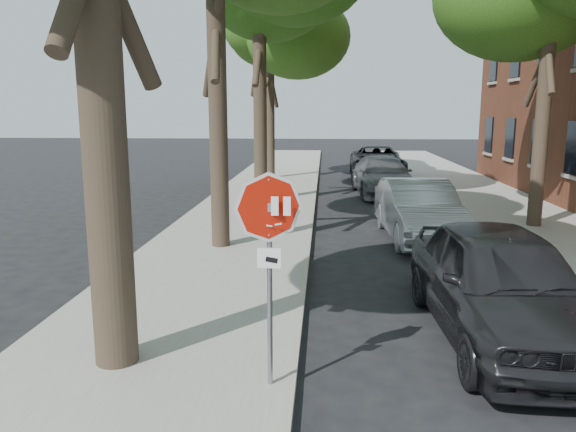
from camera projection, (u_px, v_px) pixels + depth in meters
name	position (u px, v px, depth m)	size (l,w,h in m)	color
ground	(327.00, 394.00, 6.85)	(120.00, 120.00, 0.00)	black
sidewalk_left	(251.00, 211.00, 18.76)	(4.00, 55.00, 0.12)	gray
sidewalk_right	(511.00, 214.00, 18.22)	(4.00, 55.00, 0.12)	gray
curb_left	(312.00, 212.00, 18.63)	(0.12, 55.00, 0.13)	#9E9384
curb_right	(447.00, 214.00, 18.35)	(0.12, 55.00, 0.13)	#9E9384
stop_sign	(269.00, 239.00, 6.51)	(0.76, 0.34, 2.61)	gray
tree_far	(270.00, 27.00, 26.36)	(5.29, 4.91, 9.33)	black
car_a	(501.00, 283.00, 8.42)	(2.03, 5.06, 1.72)	black
car_b	(419.00, 211.00, 14.83)	(1.66, 4.77, 1.57)	#929599
car_c	(382.00, 176.00, 22.64)	(2.14, 5.26, 1.53)	#4E4E53
car_d	(377.00, 162.00, 28.28)	(2.63, 5.71, 1.59)	black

